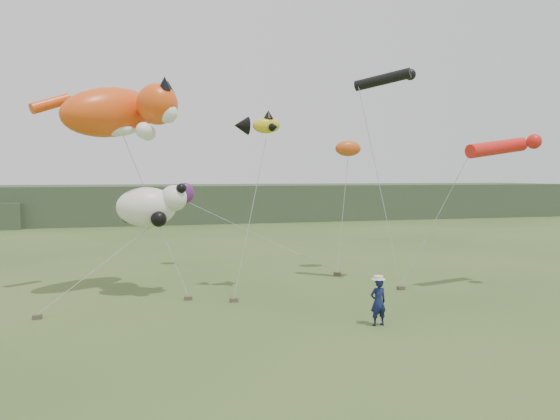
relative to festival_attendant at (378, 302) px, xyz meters
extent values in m
plane|color=#385123|center=(-1.22, 0.27, -0.83)|extent=(120.00, 120.00, 0.00)
cube|color=#2D3D28|center=(-1.22, 45.27, 1.17)|extent=(90.00, 12.00, 4.00)
imported|color=#121943|center=(0.00, 0.00, 0.00)|extent=(0.64, 0.45, 1.66)
cube|color=brown|center=(-6.04, 5.56, -0.75)|extent=(0.31, 0.25, 0.16)
cube|color=brown|center=(-4.24, 4.73, -0.75)|extent=(0.31, 0.25, 0.16)
cube|color=brown|center=(3.52, 5.17, -0.75)|extent=(0.31, 0.25, 0.16)
cube|color=brown|center=(-11.62, 3.91, -0.75)|extent=(0.31, 0.25, 0.16)
cube|color=brown|center=(1.95, 9.18, -0.75)|extent=(0.31, 0.25, 0.16)
ellipsoid|color=#F14D12|center=(-9.08, 7.66, 7.09)|extent=(5.22, 4.55, 2.74)
sphere|color=#F14D12|center=(-7.15, 6.69, 7.38)|extent=(1.74, 1.74, 1.74)
cone|color=black|center=(-6.86, 6.21, 8.20)|extent=(0.54, 0.66, 0.65)
cone|color=black|center=(-6.66, 7.17, 8.20)|extent=(0.54, 0.63, 0.62)
sphere|color=white|center=(-6.76, 6.40, 7.00)|extent=(0.87, 0.87, 0.87)
ellipsoid|color=white|center=(-8.89, 7.37, 6.32)|extent=(1.70, 0.85, 0.53)
sphere|color=white|center=(-7.73, 6.11, 6.22)|extent=(0.68, 0.68, 0.68)
sphere|color=white|center=(-7.53, 7.46, 6.22)|extent=(0.68, 0.68, 0.68)
cylinder|color=#F14D12|center=(-11.59, 8.43, 7.48)|extent=(1.80, 1.32, 1.05)
ellipsoid|color=gold|center=(-2.49, 6.31, 6.55)|extent=(1.33, 0.64, 0.74)
cone|color=black|center=(-3.57, 6.58, 6.55)|extent=(0.69, 0.85, 0.81)
cone|color=black|center=(-2.40, 6.31, 7.04)|extent=(0.45, 0.45, 0.36)
cone|color=black|center=(-2.22, 5.87, 6.46)|extent=(0.47, 0.50, 0.36)
cone|color=black|center=(-2.22, 6.76, 6.46)|extent=(0.47, 0.50, 0.36)
cylinder|color=black|center=(3.23, 6.75, 8.86)|extent=(2.33, 2.21, 0.90)
sphere|color=black|center=(4.43, 6.32, 9.08)|extent=(0.53, 0.53, 0.53)
cylinder|color=red|center=(7.79, 4.37, 5.62)|extent=(3.48, 1.38, 1.03)
sphere|color=red|center=(9.31, 3.83, 5.89)|extent=(0.67, 0.67, 0.67)
ellipsoid|color=white|center=(-7.65, 6.80, 3.02)|extent=(2.54, 1.69, 1.69)
sphere|color=white|center=(-6.52, 6.52, 3.40)|extent=(1.13, 1.13, 1.13)
sphere|color=black|center=(-6.24, 6.14, 3.82)|extent=(0.41, 0.41, 0.41)
sphere|color=black|center=(-6.14, 6.94, 3.82)|extent=(0.41, 0.41, 0.41)
sphere|color=black|center=(-7.18, 6.05, 2.55)|extent=(0.66, 0.66, 0.66)
sphere|color=black|center=(-8.40, 7.08, 2.64)|extent=(0.66, 0.66, 0.66)
ellipsoid|color=#D75218|center=(3.00, 10.45, 5.80)|extent=(1.44, 0.84, 0.84)
ellipsoid|color=#5D1D6B|center=(-5.40, 14.06, 3.35)|extent=(0.96, 0.64, 1.17)
camera|label=1|loc=(-8.00, -17.17, 4.43)|focal=35.00mm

